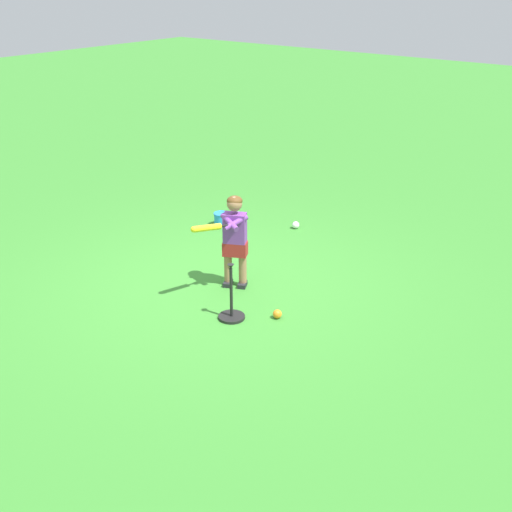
# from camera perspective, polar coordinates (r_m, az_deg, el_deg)

# --- Properties ---
(ground_plane) EXTENTS (40.00, 40.00, 0.00)m
(ground_plane) POSITION_cam_1_polar(r_m,az_deg,el_deg) (7.77, -2.94, -2.36)
(ground_plane) COLOR #38842D
(child_batter) EXTENTS (0.77, 0.33, 1.08)m
(child_batter) POSITION_cam_1_polar(r_m,az_deg,el_deg) (7.44, -1.94, 1.91)
(child_batter) COLOR #232328
(child_batter) RESTS_ON ground
(play_ball_behind_batter) EXTENTS (0.10, 0.10, 0.10)m
(play_ball_behind_batter) POSITION_cam_1_polar(r_m,az_deg,el_deg) (7.01, 1.83, -4.97)
(play_ball_behind_batter) COLOR orange
(play_ball_behind_batter) RESTS_ON ground
(play_ball_far_right) EXTENTS (0.10, 0.10, 0.10)m
(play_ball_far_right) POSITION_cam_1_polar(r_m,az_deg,el_deg) (9.37, 3.41, 2.66)
(play_ball_far_right) COLOR white
(play_ball_far_right) RESTS_ON ground
(batting_tee) EXTENTS (0.28, 0.28, 0.62)m
(batting_tee) POSITION_cam_1_polar(r_m,az_deg,el_deg) (6.98, -2.10, -4.57)
(batting_tee) COLOR black
(batting_tee) RESTS_ON ground
(toy_bucket) EXTENTS (0.22, 0.22, 0.19)m
(toy_bucket) POSITION_cam_1_polar(r_m,az_deg,el_deg) (9.46, -2.99, 3.19)
(toy_bucket) COLOR #2884DB
(toy_bucket) RESTS_ON ground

